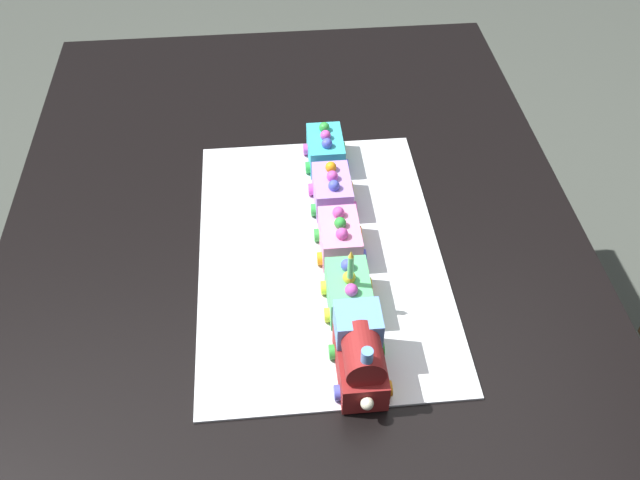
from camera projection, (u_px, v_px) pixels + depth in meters
The scene contains 9 objects.
ground_plane at pixel (302, 448), 1.73m from camera, with size 8.00×8.00×0.00m, color #474C44.
dining_table at pixel (295, 275), 1.29m from camera, with size 1.40×1.00×0.74m.
cake_board at pixel (320, 254), 1.17m from camera, with size 0.60×0.40×0.00m, color silver.
cake_locomotive at pixel (360, 354), 0.97m from camera, with size 0.14×0.08×0.12m.
cake_car_gondola_mint_green at pixel (349, 292), 1.07m from camera, with size 0.10×0.08×0.07m.
cake_car_hopper_bubblegum at pixel (340, 237), 1.16m from camera, with size 0.10×0.08×0.07m.
cake_car_caboose_lavender at pixel (332, 191), 1.24m from camera, with size 0.10×0.08×0.07m.
cake_car_flatbed_turquoise at pixel (325, 149), 1.32m from camera, with size 0.10×0.08×0.07m.
birthday_candle at pixel (351, 265), 1.02m from camera, with size 0.01×0.01×0.05m.
Camera 1 is at (-0.86, 0.04, 1.59)m, focal length 39.54 mm.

